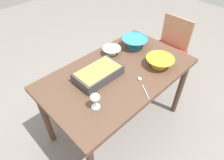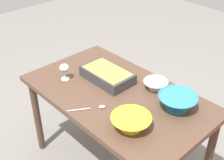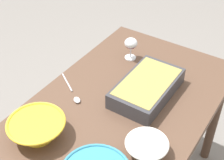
{
  "view_description": "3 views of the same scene",
  "coord_description": "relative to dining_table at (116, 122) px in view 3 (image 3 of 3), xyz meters",
  "views": [
    {
      "loc": [
        -0.93,
        -0.88,
        1.82
      ],
      "look_at": [
        -0.13,
        -0.06,
        0.77
      ],
      "focal_mm": 31.63,
      "sensor_mm": 36.0,
      "label": 1
    },
    {
      "loc": [
        1.22,
        -1.19,
        1.94
      ],
      "look_at": [
        -0.07,
        0.02,
        0.81
      ],
      "focal_mm": 48.07,
      "sensor_mm": 36.0,
      "label": 2
    },
    {
      "loc": [
        0.94,
        0.59,
        1.8
      ],
      "look_at": [
        -0.14,
        -0.12,
        0.77
      ],
      "focal_mm": 53.32,
      "sensor_mm": 36.0,
      "label": 3
    }
  ],
  "objects": [
    {
      "name": "dining_table",
      "position": [
        0.0,
        0.0,
        0.0
      ],
      "size": [
        1.32,
        0.77,
        0.74
      ],
      "color": "brown",
      "rests_on": "ground_plane"
    },
    {
      "name": "serving_bowl",
      "position": [
        0.15,
        0.23,
        0.12
      ],
      "size": [
        0.17,
        0.17,
        0.06
      ],
      "color": "white",
      "rests_on": "dining_table"
    },
    {
      "name": "casserole_dish",
      "position": [
        -0.17,
        0.06,
        0.13
      ],
      "size": [
        0.38,
        0.22,
        0.08
      ],
      "color": "#38383D",
      "rests_on": "dining_table"
    },
    {
      "name": "small_bowl",
      "position": [
        0.32,
        -0.19,
        0.13
      ],
      "size": [
        0.24,
        0.24,
        0.09
      ],
      "color": "yellow",
      "rests_on": "dining_table"
    },
    {
      "name": "wine_glass",
      "position": [
        -0.39,
        -0.16,
        0.17
      ],
      "size": [
        0.07,
        0.07,
        0.13
      ],
      "color": "white",
      "rests_on": "dining_table"
    },
    {
      "name": "serving_spoon",
      "position": [
        0.03,
        -0.23,
        0.09
      ],
      "size": [
        0.15,
        0.22,
        0.01
      ],
      "color": "silver",
      "rests_on": "dining_table"
    }
  ]
}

